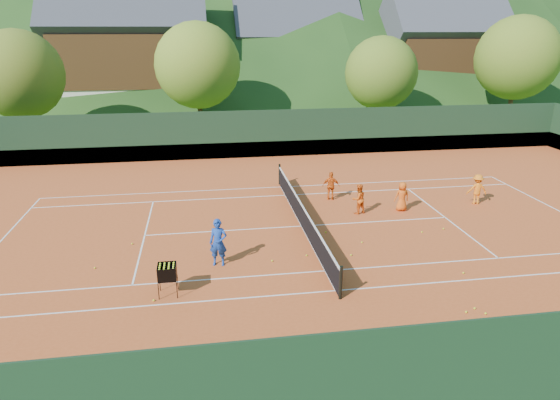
{
  "coord_description": "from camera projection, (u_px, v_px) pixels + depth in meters",
  "views": [
    {
      "loc": [
        -3.91,
        -18.97,
        7.88
      ],
      "look_at": [
        -0.92,
        0.0,
        1.23
      ],
      "focal_mm": 32.0,
      "sensor_mm": 36.0,
      "label": 1
    }
  ],
  "objects": [
    {
      "name": "tennis_ball_8",
      "position": [
        443.0,
        229.0,
        20.49
      ],
      "size": [
        0.07,
        0.07,
        0.07
      ],
      "primitive_type": "sphere",
      "color": "#C4D824",
      "rests_on": "clay_court"
    },
    {
      "name": "court_lines",
      "position": [
        302.0,
        226.0,
        20.86
      ],
      "size": [
        23.83,
        11.03,
        0.0
      ],
      "color": "silver",
      "rests_on": "clay_court"
    },
    {
      "name": "tree_a",
      "position": [
        19.0,
        75.0,
        33.71
      ],
      "size": [
        6.0,
        6.0,
        7.88
      ],
      "color": "#402919",
      "rests_on": "ground"
    },
    {
      "name": "tennis_ball_13",
      "position": [
        422.0,
        232.0,
        20.16
      ],
      "size": [
        0.07,
        0.07,
        0.07
      ],
      "primitive_type": "sphere",
      "color": "#C4D824",
      "rests_on": "clay_court"
    },
    {
      "name": "tennis_ball_16",
      "position": [
        266.0,
        344.0,
        13.04
      ],
      "size": [
        0.07,
        0.07,
        0.07
      ],
      "primitive_type": "sphere",
      "color": "#C4D824",
      "rests_on": "clay_court"
    },
    {
      "name": "tennis_ball_5",
      "position": [
        351.0,
        255.0,
        18.13
      ],
      "size": [
        0.07,
        0.07,
        0.07
      ],
      "primitive_type": "sphere",
      "color": "#C4D824",
      "rests_on": "clay_court"
    },
    {
      "name": "chalet_left",
      "position": [
        131.0,
        53.0,
        45.54
      ],
      "size": [
        13.8,
        9.93,
        12.92
      ],
      "color": "beige",
      "rests_on": "ground"
    },
    {
      "name": "tennis_ball_17",
      "position": [
        132.0,
        244.0,
        19.07
      ],
      "size": [
        0.07,
        0.07,
        0.07
      ],
      "primitive_type": "sphere",
      "color": "#C4D824",
      "rests_on": "clay_court"
    },
    {
      "name": "clay_court",
      "position": [
        302.0,
        226.0,
        20.86
      ],
      "size": [
        40.0,
        24.0,
        0.02
      ],
      "primitive_type": "cube",
      "color": "#B9491E",
      "rests_on": "ground"
    },
    {
      "name": "ball_hopper",
      "position": [
        167.0,
        273.0,
        15.29
      ],
      "size": [
        0.57,
        0.57,
        1.0
      ],
      "color": "black",
      "rests_on": "clay_court"
    },
    {
      "name": "coach",
      "position": [
        218.0,
        242.0,
        17.19
      ],
      "size": [
        0.69,
        0.53,
        1.69
      ],
      "primitive_type": "imported",
      "rotation": [
        0.0,
        0.0,
        -0.21
      ],
      "color": "#173D9A",
      "rests_on": "clay_court"
    },
    {
      "name": "tree_b",
      "position": [
        198.0,
        66.0,
        37.24
      ],
      "size": [
        6.4,
        6.4,
        8.4
      ],
      "color": "#41281A",
      "rests_on": "ground"
    },
    {
      "name": "tree_c",
      "position": [
        381.0,
        73.0,
        38.58
      ],
      "size": [
        5.6,
        5.6,
        7.35
      ],
      "color": "#3F2919",
      "rests_on": "ground"
    },
    {
      "name": "chalet_mid",
      "position": [
        295.0,
        57.0,
        51.85
      ],
      "size": [
        12.65,
        8.82,
        11.45
      ],
      "color": "beige",
      "rests_on": "ground"
    },
    {
      "name": "tennis_ball_12",
      "position": [
        466.0,
        312.0,
        14.5
      ],
      "size": [
        0.07,
        0.07,
        0.07
      ],
      "primitive_type": "sphere",
      "color": "#C4D824",
      "rests_on": "clay_court"
    },
    {
      "name": "tennis_ball_4",
      "position": [
        463.0,
        273.0,
        16.81
      ],
      "size": [
        0.07,
        0.07,
        0.07
      ],
      "primitive_type": "sphere",
      "color": "#C4D824",
      "rests_on": "clay_court"
    },
    {
      "name": "tennis_ball_15",
      "position": [
        285.0,
        365.0,
        12.21
      ],
      "size": [
        0.07,
        0.07,
        0.07
      ],
      "primitive_type": "sphere",
      "color": "#C4D824",
      "rests_on": "clay_court"
    },
    {
      "name": "tennis_ball_11",
      "position": [
        197.0,
        387.0,
        11.48
      ],
      "size": [
        0.07,
        0.07,
        0.07
      ],
      "primitive_type": "sphere",
      "color": "#C4D824",
      "rests_on": "clay_court"
    },
    {
      "name": "chalet_right",
      "position": [
        439.0,
        55.0,
        50.09
      ],
      "size": [
        11.5,
        8.82,
        11.91
      ],
      "color": "beige",
      "rests_on": "ground"
    },
    {
      "name": "tennis_ball_1",
      "position": [
        475.0,
        308.0,
        14.68
      ],
      "size": [
        0.07,
        0.07,
        0.07
      ],
      "primitive_type": "sphere",
      "color": "#C4D824",
      "rests_on": "clay_court"
    },
    {
      "name": "ground",
      "position": [
        302.0,
        227.0,
        20.86
      ],
      "size": [
        400.0,
        400.0,
        0.0
      ],
      "primitive_type": "plane",
      "color": "#2F541A",
      "rests_on": "ground"
    },
    {
      "name": "student_c",
      "position": [
        402.0,
        196.0,
        22.42
      ],
      "size": [
        0.66,
        0.43,
        1.34
      ],
      "primitive_type": "imported",
      "rotation": [
        0.0,
        0.0,
        3.15
      ],
      "color": "#E25814",
      "rests_on": "clay_court"
    },
    {
      "name": "tree_d",
      "position": [
        517.0,
        58.0,
        40.96
      ],
      "size": [
        6.8,
        6.8,
        8.93
      ],
      "color": "#43291B",
      "rests_on": "ground"
    },
    {
      "name": "tennis_ball_18",
      "position": [
        326.0,
        232.0,
        20.15
      ],
      "size": [
        0.07,
        0.07,
        0.07
      ],
      "primitive_type": "sphere",
      "color": "#C4D824",
      "rests_on": "clay_court"
    },
    {
      "name": "tennis_ball_6",
      "position": [
        362.0,
        242.0,
        19.2
      ],
      "size": [
        0.07,
        0.07,
        0.07
      ],
      "primitive_type": "sphere",
      "color": "#C4D824",
      "rests_on": "clay_court"
    },
    {
      "name": "student_a",
      "position": [
        359.0,
        199.0,
        22.08
      ],
      "size": [
        0.78,
        0.69,
        1.35
      ],
      "primitive_type": "imported",
      "rotation": [
        0.0,
        0.0,
        3.45
      ],
      "color": "#E15B14",
      "rests_on": "clay_court"
    },
    {
      "name": "perimeter_fence",
      "position": [
        302.0,
        198.0,
        20.45
      ],
      "size": [
        40.4,
        24.24,
        3.0
      ],
      "color": "black",
      "rests_on": "clay_court"
    },
    {
      "name": "tennis_ball_2",
      "position": [
        95.0,
        268.0,
        17.16
      ],
      "size": [
        0.07,
        0.07,
        0.07
      ],
      "primitive_type": "sphere",
      "color": "#C4D824",
      "rests_on": "clay_court"
    },
    {
      "name": "tennis_ball_9",
      "position": [
        118.0,
        388.0,
        11.45
      ],
      "size": [
        0.07,
        0.07,
        0.07
      ],
      "primitive_type": "sphere",
      "color": "#C4D824",
      "rests_on": "clay_court"
    },
    {
      "name": "tennis_net",
      "position": [
        302.0,
        215.0,
        20.69
      ],
      "size": [
        0.1,
        12.07,
        1.1
      ],
      "color": "black",
      "rests_on": "clay_court"
    },
    {
      "name": "student_d",
      "position": [
        477.0,
        189.0,
        23.29
      ],
      "size": [
        0.99,
        0.67,
        1.43
      ],
      "primitive_type": "imported",
      "rotation": [
        0.0,
        0.0,
        2.98
      ],
      "color": "orange",
      "rests_on": "clay_court"
    },
    {
      "name": "student_b",
      "position": [
        331.0,
        186.0,
        23.86
      ],
      "size": [
        0.86,
        0.51,
        1.37
      ],
      "primitive_type": "imported",
      "rotation": [
        0.0,
        0.0,
        2.91
      ],
      "color": "#E25A14",
      "rests_on": "clay_court"
    },
    {
      "name": "tennis_ball_7",
      "position": [
        486.0,
        313.0,
        14.42
      ],
      "size": [
        0.07,
        0.07,
        0.07
      ],
      "primitive_type": "sphere",
      "color": "#C4D824",
      "rests_on": "clay_court"
    },
    {
      "name": "tennis_ball_14",
      "position": [
        272.0,
        261.0,
        17.68
      ],
      "size": [
        0.07,
        0.07,
        0.07
      ],
      "primitive_type": "sphere",
      "color": "#C4D824",
      "rests_on": "clay_court"
    },
    {
      "name": "tennis_ball_3",
      "position": [
        307.0,
        255.0,
        18.1
      ],
      "size": [
        0.07,
        0.07,
        0.07
      ],
      "primitive_type": "sphere",
      "color": "#C4D824",
      "rests_on": "clay_court"
    },
    {
      "name": "tennis_ball_19",
      "position": [
        154.0,
        300.0,
        15.11
      ],
      "size": [
        0.07,
        0.07,
        0.07
      ],
      "primitive_type": "sphere",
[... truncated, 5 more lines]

